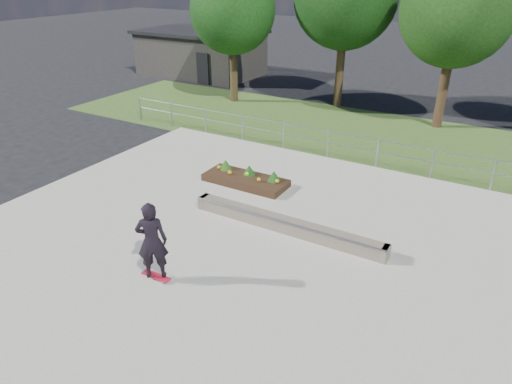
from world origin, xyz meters
TOP-DOWN VIEW (x-y plane):
  - ground at (0.00, 0.00)m, footprint 120.00×120.00m
  - grass_verge at (0.00, 11.00)m, footprint 30.00×8.00m
  - concrete_slab at (0.00, 0.00)m, footprint 15.00×15.00m
  - fence at (0.00, 7.50)m, footprint 20.06×0.06m
  - building at (-14.00, 18.00)m, footprint 8.40×5.40m
  - tree_far_left at (-8.00, 13.00)m, footprint 4.55×4.55m
  - tree_mid_right at (3.00, 14.00)m, footprint 4.90×4.90m
  - grind_ledge at (1.17, 1.54)m, footprint 6.00×0.44m
  - planter_bed at (-1.53, 3.76)m, footprint 3.00×1.20m
  - skateboarder at (-0.56, -2.08)m, footprint 0.88×0.81m

SIDE VIEW (x-z plane):
  - ground at x=0.00m, z-range 0.00..0.00m
  - grass_verge at x=0.00m, z-range 0.00..0.02m
  - concrete_slab at x=0.00m, z-range 0.00..0.06m
  - planter_bed at x=-1.53m, z-range -0.06..0.55m
  - grind_ledge at x=1.17m, z-range 0.05..0.48m
  - fence at x=0.00m, z-range 0.17..1.37m
  - skateboarder at x=-0.56m, z-range 0.10..2.19m
  - building at x=-14.00m, z-range 0.01..3.01m
  - tree_far_left at x=-8.00m, z-range 1.28..8.43m
  - tree_mid_right at x=3.00m, z-range 1.38..9.08m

